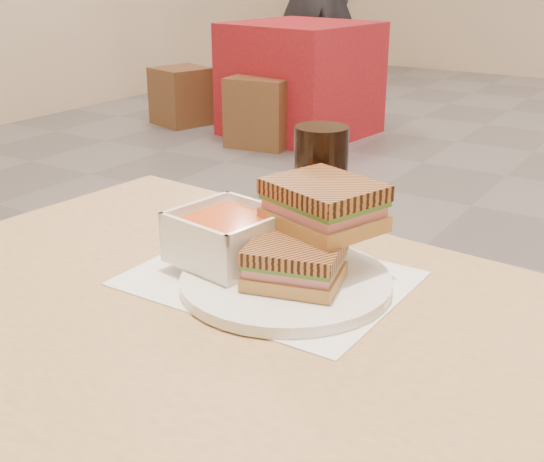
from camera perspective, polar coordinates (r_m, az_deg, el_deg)
The scene contains 10 objects.
main_table at distance 0.83m, azimuth 1.93°, elevation -15.99°, with size 1.26×0.80×0.75m.
tray_liner at distance 0.92m, azimuth -0.23°, elevation -3.84°, with size 0.34×0.27×0.00m.
plate at distance 0.89m, azimuth 1.13°, elevation -4.11°, with size 0.27×0.27×0.01m.
soup_bowl at distance 0.93m, azimuth -3.61°, elevation -0.59°, with size 0.14×0.14×0.07m.
panini_lower at distance 0.86m, azimuth 1.83°, elevation -2.65°, with size 0.13×0.12×0.05m.
panini_upper at distance 0.90m, azimuth 4.19°, elevation 2.14°, with size 0.16×0.15×0.06m.
cola_glass at distance 1.03m, azimuth 3.93°, elevation 3.88°, with size 0.08×0.08×0.17m.
bg_table_0 at distance 4.94m, azimuth 2.33°, elevation 12.11°, with size 0.95×0.95×0.75m.
bg_chair_0l at distance 5.32m, azimuth -7.23°, elevation 10.74°, with size 0.45×0.45×0.41m.
bg_chair_0r at distance 4.65m, azimuth -0.70°, elevation 9.66°, with size 0.45×0.45×0.44m.
Camera 1 is at (0.46, -2.70, 1.14)m, focal length 46.75 mm.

